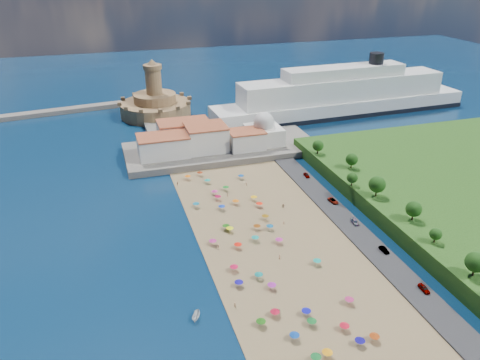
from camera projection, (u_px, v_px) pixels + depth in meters
name	position (u px, v px, depth m)	size (l,w,h in m)	color
ground	(251.00, 234.00, 155.67)	(700.00, 700.00, 0.00)	#071938
terrace	(222.00, 149.00, 220.57)	(90.00, 36.00, 3.00)	#59544C
jetty	(164.00, 130.00, 244.99)	(18.00, 70.00, 2.40)	#59544C
waterfront_buildings	(194.00, 139.00, 214.89)	(57.00, 29.00, 11.00)	silver
domed_building	(264.00, 131.00, 220.95)	(16.00, 16.00, 15.00)	silver
fortress	(155.00, 104.00, 268.46)	(40.00, 40.00, 32.40)	#9C784E
cruise_ship	(342.00, 97.00, 270.31)	(156.17, 29.20, 33.96)	black
beach_parasols	(259.00, 246.00, 145.25)	(30.06, 117.68, 2.20)	gray
beachgoers	(249.00, 225.00, 158.91)	(34.84, 83.35, 1.69)	tan
moored_boats	(195.00, 338.00, 112.26)	(8.11, 22.44, 1.65)	white
parked_cars	(351.00, 218.00, 162.33)	(2.83, 81.24, 1.42)	gray
hillside_trees	(393.00, 198.00, 157.36)	(12.32, 106.00, 7.64)	#382314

